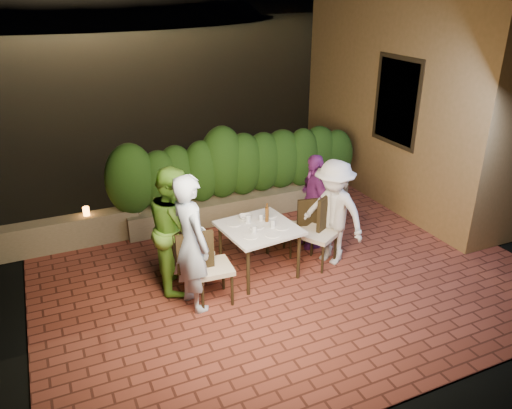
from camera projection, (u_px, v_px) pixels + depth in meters
ground at (292, 280)px, 7.17m from camera, size 400.00×400.00×0.00m
terrace_floor at (276, 266)px, 7.60m from camera, size 7.00×6.00×0.15m
building_wall at (418, 65)px, 9.16m from camera, size 1.60×5.00×5.00m
window_pane at (398, 101)px, 8.65m from camera, size 0.08×1.00×1.40m
window_frame at (397, 102)px, 8.65m from camera, size 0.06×1.15×1.55m
planter at (242, 204)px, 9.07m from camera, size 4.20×0.55×0.40m
hedge at (242, 165)px, 8.76m from camera, size 4.00×0.70×1.10m
parapet at (68, 233)px, 7.92m from camera, size 2.20×0.30×0.50m
hill at (69, 55)px, 59.50m from camera, size 52.00×40.00×22.00m
dining_table at (259, 250)px, 7.16m from camera, size 1.10×1.10×0.75m
plate_nw at (251, 236)px, 6.72m from camera, size 0.19×0.19×0.01m
plate_sw at (234, 224)px, 7.08m from camera, size 0.20×0.20×0.01m
plate_ne at (281, 227)px, 6.97m from camera, size 0.20×0.20×0.01m
plate_se at (269, 215)px, 7.34m from camera, size 0.22×0.22×0.01m
plate_centre at (256, 226)px, 7.00m from camera, size 0.22×0.22×0.01m
plate_front at (272, 234)px, 6.77m from camera, size 0.21×0.21×0.01m
glass_nw at (254, 230)px, 6.80m from camera, size 0.07×0.07×0.11m
glass_sw at (248, 219)px, 7.10m from camera, size 0.07×0.07×0.12m
glass_ne at (273, 224)px, 6.96m from camera, size 0.07×0.07×0.11m
glass_se at (261, 217)px, 7.16m from camera, size 0.06×0.06×0.10m
beer_bottle at (267, 213)px, 7.10m from camera, size 0.05×0.05×0.28m
bowl at (246, 217)px, 7.24m from camera, size 0.22×0.22×0.05m
chair_left_front at (213, 266)px, 6.47m from camera, size 0.51×0.51×1.04m
chair_left_back at (194, 253)px, 6.93m from camera, size 0.56×0.56×0.89m
chair_right_front at (318, 233)px, 7.33m from camera, size 0.66×0.66×1.04m
chair_right_back at (298, 227)px, 7.69m from camera, size 0.48×0.48×0.89m
diner_blue at (191, 243)px, 6.21m from camera, size 0.56×0.74×1.83m
diner_green at (175, 228)px, 6.68m from camera, size 0.82×0.97×1.74m
diner_white at (333, 213)px, 7.30m from camera, size 0.96×1.19×1.61m
diner_purple at (314, 201)px, 7.79m from camera, size 0.51×0.94×1.53m
parapet_lamp at (86, 211)px, 7.91m from camera, size 0.10×0.10×0.14m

